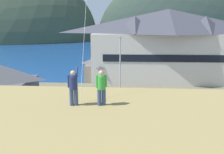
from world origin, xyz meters
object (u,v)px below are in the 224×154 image
object	(u,v)px
moored_boat_wharfside	(107,64)
parked_car_mid_row_near	(131,127)
storage_shed_near_lot	(0,89)
person_companion	(101,87)
storage_shed_waterside	(105,67)
parked_car_back_row_left	(62,126)
harbor_lodge	(167,43)
parked_car_front_row_red	(72,101)
parked_car_front_row_silver	(201,121)
wharf_dock	(123,65)
parked_car_back_row_right	(156,103)
person_kite_flyer	(73,86)
parking_light_pole	(120,64)

from	to	relation	value
moored_boat_wharfside	parked_car_mid_row_near	xyz separation A→B (m)	(4.93, -32.06, 0.34)
storage_shed_near_lot	person_companion	bearing A→B (deg)	-45.41
storage_shed_waterside	parked_car_mid_row_near	world-z (taller)	storage_shed_waterside
parked_car_back_row_left	parked_car_mid_row_near	bearing A→B (deg)	2.70
harbor_lodge	parked_car_front_row_red	size ratio (longest dim) A/B	6.10
parked_car_front_row_silver	wharf_dock	bearing A→B (deg)	104.02
moored_boat_wharfside	parked_car_front_row_silver	bearing A→B (deg)	-69.64
parked_car_back_row_left	parked_car_back_row_right	bearing A→B (deg)	37.36
storage_shed_near_lot	parked_car_front_row_silver	xyz separation A→B (m)	(20.03, -2.77, -1.80)
storage_shed_near_lot	storage_shed_waterside	bearing A→B (deg)	58.98
parked_car_back_row_right	parked_car_mid_row_near	bearing A→B (deg)	-113.74
parked_car_front_row_red	harbor_lodge	bearing A→B (deg)	50.08
storage_shed_near_lot	wharf_dock	xyz separation A→B (m)	(12.15, 28.79, -2.51)
parked_car_front_row_red	person_companion	xyz separation A→B (m)	(4.98, -14.20, 5.71)
harbor_lodge	person_kite_flyer	world-z (taller)	harbor_lodge
wharf_dock	person_kite_flyer	world-z (taller)	person_kite_flyer
parking_light_pole	person_kite_flyer	world-z (taller)	parking_light_pole
harbor_lodge	parked_car_back_row_left	distance (m)	25.32
parked_car_mid_row_near	person_companion	distance (m)	9.84
harbor_lodge	parking_light_pole	distance (m)	13.05
parked_car_front_row_red	person_companion	world-z (taller)	person_companion
wharf_dock	harbor_lodge	bearing A→B (deg)	-57.09
storage_shed_waterside	parked_car_front_row_silver	distance (m)	21.41
storage_shed_waterside	person_kite_flyer	distance (m)	28.60
storage_shed_near_lot	parked_car_mid_row_near	bearing A→B (deg)	-17.96
storage_shed_near_lot	storage_shed_waterside	size ratio (longest dim) A/B	1.03
moored_boat_wharfside	parked_car_back_row_left	world-z (taller)	moored_boat_wharfside
parked_car_back_row_right	wharf_dock	bearing A→B (deg)	99.11
moored_boat_wharfside	parked_car_back_row_right	bearing A→B (deg)	-73.33
parking_light_pole	parked_car_front_row_red	bearing A→B (deg)	-139.28
parked_car_back_row_right	harbor_lodge	bearing A→B (deg)	77.65
storage_shed_waterside	person_companion	world-z (taller)	person_companion
parked_car_front_row_silver	parking_light_pole	bearing A→B (deg)	129.93
parked_car_front_row_silver	parked_car_mid_row_near	bearing A→B (deg)	-165.29
parked_car_mid_row_near	storage_shed_near_lot	bearing A→B (deg)	162.04
parked_car_back_row_left	parking_light_pole	distance (m)	12.50
parked_car_mid_row_near	person_kite_flyer	xyz separation A→B (m)	(-2.92, -7.95, 5.73)
wharf_dock	moored_boat_wharfside	size ratio (longest dim) A/B	1.93
storage_shed_near_lot	moored_boat_wharfside	size ratio (longest dim) A/B	1.08
storage_shed_near_lot	wharf_dock	bearing A→B (deg)	67.12
storage_shed_near_lot	storage_shed_waterside	distance (m)	18.48
parked_car_mid_row_near	parked_car_back_row_right	size ratio (longest dim) A/B	1.00
parked_car_mid_row_near	parked_car_front_row_red	xyz separation A→B (m)	(-6.55, 6.35, 0.00)
parked_car_front_row_red	person_kite_flyer	xyz separation A→B (m)	(3.63, -14.30, 5.73)
person_companion	harbor_lodge	bearing A→B (deg)	75.35
wharf_dock	person_kite_flyer	bearing A→B (deg)	-91.93
wharf_dock	person_kite_flyer	distance (m)	41.71
parked_car_back_row_left	harbor_lodge	bearing A→B (deg)	61.18
wharf_dock	parked_car_mid_row_near	distance (m)	33.27
harbor_lodge	person_companion	size ratio (longest dim) A/B	14.94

